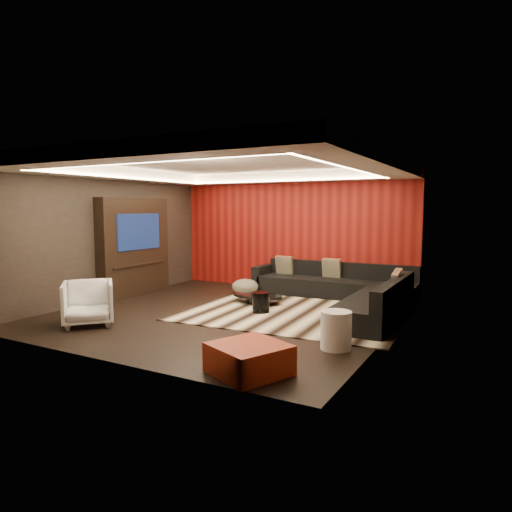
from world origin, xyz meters
The scene contains 26 objects.
floor centered at (0.00, 0.00, -0.01)m, with size 6.00×6.00×0.02m, color black.
ceiling centered at (0.00, 0.00, 2.81)m, with size 6.00×6.00×0.02m, color silver.
wall_back centered at (0.00, 3.01, 1.40)m, with size 6.00×0.02×2.80m, color black.
wall_left centered at (-3.01, 0.00, 1.40)m, with size 0.02×6.00×2.80m, color black.
wall_right centered at (3.01, 0.00, 1.40)m, with size 0.02×6.00×2.80m, color black.
red_feature_wall centered at (0.00, 2.97, 1.40)m, with size 5.98×0.05×2.78m, color #6B0C0A.
soffit_back centered at (0.00, 2.70, 2.69)m, with size 6.00×0.60×0.22m, color silver.
soffit_front centered at (0.00, -2.70, 2.69)m, with size 6.00×0.60×0.22m, color silver.
soffit_left centered at (-2.70, 0.00, 2.69)m, with size 0.60×4.80×0.22m, color silver.
soffit_right centered at (2.70, 0.00, 2.69)m, with size 0.60×4.80×0.22m, color silver.
cove_back centered at (0.00, 2.36, 2.60)m, with size 4.80×0.08×0.04m, color #FFD899.
cove_front centered at (0.00, -2.36, 2.60)m, with size 4.80×0.08×0.04m, color #FFD899.
cove_left centered at (-2.36, 0.00, 2.60)m, with size 0.08×4.80×0.04m, color #FFD899.
cove_right centered at (2.36, 0.00, 2.60)m, with size 0.08×4.80×0.04m, color #FFD899.
tv_surround centered at (-2.85, 0.60, 1.10)m, with size 0.30×2.00×2.20m, color black.
tv_screen centered at (-2.69, 0.60, 1.45)m, with size 0.04×1.30×0.80m, color black.
tv_shelf centered at (-2.69, 0.60, 0.70)m, with size 0.04×1.60×0.04m, color black.
rug centered at (1.10, 0.57, 0.01)m, with size 4.00×3.00×0.02m, color beige.
coffee_table centered at (0.09, 1.05, 0.11)m, with size 1.11×1.11×0.19m, color black.
drum_stool centered at (0.54, 0.35, 0.21)m, with size 0.32×0.32×0.38m, color black.
striped_pouf centered at (-0.65, 1.82, 0.19)m, with size 0.62×0.62×0.34m, color beige.
white_side_table centered at (2.50, -1.09, 0.27)m, with size 0.43×0.43×0.54m, color silver.
orange_ottoman centered at (1.90, -2.50, 0.18)m, with size 0.81×0.81×0.36m, color #A73515.
armchair centered at (-1.63, -1.80, 0.37)m, with size 0.80×0.82×0.75m, color silver.
sectional_sofa centered at (1.73, 1.86, 0.26)m, with size 3.65×3.50×0.75m.
throw_pillows centered at (1.27, 2.28, 0.62)m, with size 3.18×1.72×0.50m.
Camera 1 is at (4.51, -7.10, 1.97)m, focal length 32.00 mm.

